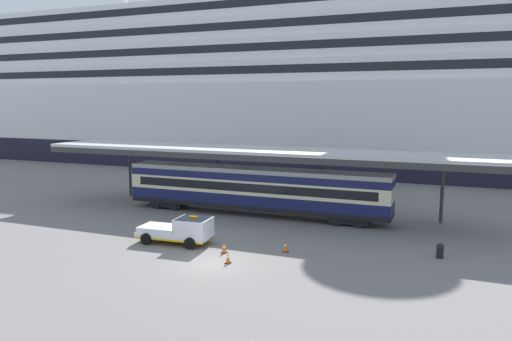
% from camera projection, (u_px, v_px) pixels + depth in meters
% --- Properties ---
extents(ground_plane, '(400.00, 400.00, 0.00)m').
position_uv_depth(ground_plane, '(211.00, 264.00, 29.75)').
color(ground_plane, slate).
extents(cruise_ship, '(173.42, 24.43, 33.31)m').
position_uv_depth(cruise_ship, '(416.00, 90.00, 68.65)').
color(cruise_ship, black).
rests_on(cruise_ship, ground).
extents(platform_canopy, '(40.31, 5.87, 5.72)m').
position_uv_depth(platform_canopy, '(256.00, 151.00, 42.24)').
color(platform_canopy, '#BBBBBB').
rests_on(platform_canopy, ground).
extents(train_carriage, '(23.29, 2.81, 4.11)m').
position_uv_depth(train_carriage, '(254.00, 189.00, 42.32)').
color(train_carriage, black).
rests_on(train_carriage, ground).
extents(service_truck, '(5.31, 2.49, 2.02)m').
position_uv_depth(service_truck, '(181.00, 230.00, 33.91)').
color(service_truck, white).
rests_on(service_truck, ground).
extents(traffic_cone_near, '(0.36, 0.36, 0.69)m').
position_uv_depth(traffic_cone_near, '(228.00, 258.00, 29.87)').
color(traffic_cone_near, black).
rests_on(traffic_cone_near, ground).
extents(traffic_cone_mid, '(0.36, 0.36, 0.79)m').
position_uv_depth(traffic_cone_mid, '(285.00, 246.00, 32.14)').
color(traffic_cone_mid, black).
rests_on(traffic_cone_mid, ground).
extents(traffic_cone_far, '(0.36, 0.36, 0.71)m').
position_uv_depth(traffic_cone_far, '(224.00, 248.00, 31.93)').
color(traffic_cone_far, black).
rests_on(traffic_cone_far, ground).
extents(quay_bollard, '(0.48, 0.48, 0.96)m').
position_uv_depth(quay_bollard, '(440.00, 250.00, 30.85)').
color(quay_bollard, black).
rests_on(quay_bollard, ground).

